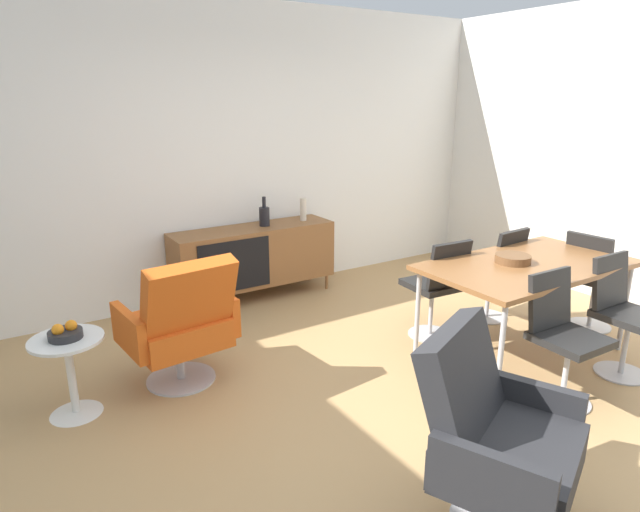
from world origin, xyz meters
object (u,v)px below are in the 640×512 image
object	(u,v)px
wooden_bowl_on_table	(513,259)
armchair_black_shell	(496,435)
dining_table	(527,268)
sideboard	(254,255)
fruit_bowl	(65,333)
lounge_chair_red	(181,322)
vase_sculptural_dark	(264,216)
dining_chair_back_right	(496,270)
dining_chair_front_right	(622,311)
vase_cobalt	(303,209)
dining_chair_back_left	(438,284)
dining_chair_front_left	(562,333)
side_table_round	(70,368)
dining_chair_far_end	(593,277)

from	to	relation	value
wooden_bowl_on_table	armchair_black_shell	bearing A→B (deg)	-142.84
dining_table	wooden_bowl_on_table	size ratio (longest dim) A/B	6.15
sideboard	fruit_bowl	size ratio (longest dim) A/B	8.00
wooden_bowl_on_table	lounge_chair_red	xyz separation A→B (m)	(-2.27, 0.88, -0.30)
vase_sculptural_dark	lounge_chair_red	world-z (taller)	vase_sculptural_dark
sideboard	armchair_black_shell	bearing A→B (deg)	-96.49
vase_sculptural_dark	dining_chair_back_right	xyz separation A→B (m)	(1.43, -1.65, -0.35)
dining_chair_front_right	armchair_black_shell	distance (m)	1.99
vase_cobalt	dining_chair_back_right	size ratio (longest dim) A/B	0.27
dining_chair_back_left	lounge_chair_red	size ratio (longest dim) A/B	0.90
vase_cobalt	dining_chair_front_left	xyz separation A→B (m)	(0.29, -2.77, -0.37)
vase_cobalt	armchair_black_shell	world-z (taller)	vase_cobalt
dining_table	side_table_round	bearing A→B (deg)	162.65
vase_sculptural_dark	dining_table	bearing A→B (deg)	-64.05
sideboard	side_table_round	bearing A→B (deg)	-146.14
vase_cobalt	dining_chair_front_left	distance (m)	2.81
armchair_black_shell	side_table_round	bearing A→B (deg)	126.50
dining_chair_front_left	armchair_black_shell	distance (m)	1.33
dining_chair_far_end	side_table_round	distance (m)	4.08
vase_sculptural_dark	dining_chair_back_left	world-z (taller)	vase_sculptural_dark
dining_chair_front_left	armchair_black_shell	bearing A→B (deg)	-157.90
dining_chair_far_end	side_table_round	bearing A→B (deg)	166.32
vase_sculptural_dark	dining_chair_front_left	distance (m)	2.89
side_table_round	fruit_bowl	bearing A→B (deg)	-74.92
dining_table	dining_chair_back_right	size ratio (longest dim) A/B	1.87
dining_table	fruit_bowl	bearing A→B (deg)	162.66
wooden_bowl_on_table	vase_sculptural_dark	bearing A→B (deg)	114.60
vase_cobalt	dining_chair_far_end	xyz separation A→B (m)	(1.53, -2.22, -0.37)
side_table_round	dining_chair_front_left	bearing A→B (deg)	-29.15
vase_cobalt	dining_table	xyz separation A→B (m)	(0.64, -2.21, -0.14)
wooden_bowl_on_table	lounge_chair_red	distance (m)	2.45
vase_sculptural_dark	lounge_chair_red	distance (m)	1.84
wooden_bowl_on_table	lounge_chair_red	world-z (taller)	lounge_chair_red
dining_chair_front_right	dining_chair_back_left	bearing A→B (deg)	122.24
sideboard	dining_chair_back_left	xyz separation A→B (m)	(0.85, -1.65, 0.03)
dining_chair_front_left	lounge_chair_red	xyz separation A→B (m)	(-2.01, 1.50, -0.00)
sideboard	vase_sculptural_dark	bearing A→B (deg)	0.84
dining_chair_front_right	fruit_bowl	distance (m)	3.74
dining_chair_far_end	dining_chair_back_right	distance (m)	0.78
dining_table	dining_chair_far_end	distance (m)	0.92
sideboard	dining_table	xyz separation A→B (m)	(1.21, -2.21, 0.26)
vase_sculptural_dark	dining_chair_front_right	xyz separation A→B (m)	(1.43, -2.77, -0.35)
dining_chair_far_end	side_table_round	size ratio (longest dim) A/B	1.65
dining_chair_front_left	side_table_round	distance (m)	3.12
sideboard	dining_chair_front_left	size ratio (longest dim) A/B	1.87
dining_chair_far_end	dining_chair_back_right	size ratio (longest dim) A/B	1.00
wooden_bowl_on_table	fruit_bowl	xyz separation A→B (m)	(-2.97, 0.89, -0.21)
sideboard	side_table_round	size ratio (longest dim) A/B	3.08
dining_table	vase_sculptural_dark	bearing A→B (deg)	115.95
armchair_black_shell	vase_sculptural_dark	bearing A→B (deg)	81.29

